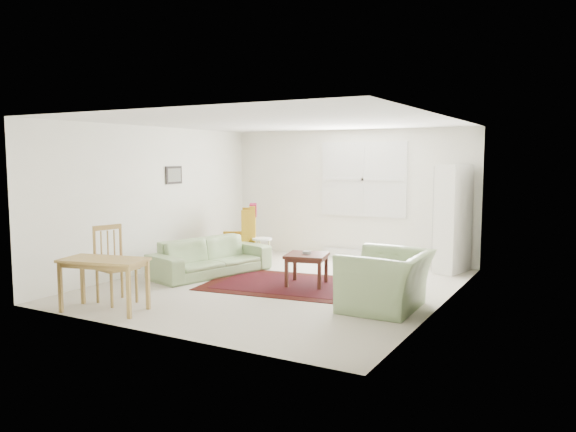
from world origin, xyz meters
The scene contains 10 objects.
room centered at (0.02, 0.21, 1.26)m, with size 5.04×5.54×2.51m.
rug centered at (0.22, 0.11, 0.01)m, with size 2.71×1.74×0.03m, color black, non-canonical shape.
sofa centered at (-1.40, 0.14, 0.42)m, with size 2.07×0.81×0.83m, color #839D68.
armchair centered at (1.91, -0.51, 0.46)m, with size 1.17×1.02×0.91m, color #839D68.
wingback_chair centered at (-1.70, 1.40, 0.55)m, with size 0.63×0.67×1.10m, color gold, non-canonical shape.
coffee_table centered at (0.38, 0.20, 0.25)m, with size 0.61×0.61×0.50m, color #431D14, non-canonical shape.
stool centered at (-1.13, 1.35, 0.25)m, with size 0.37×0.37×0.49m, color white, non-canonical shape.
cabinet centered at (2.10, 2.35, 0.92)m, with size 0.39×0.74×1.85m, color white, non-canonical shape.
desk centered at (-1.22, -2.35, 0.34)m, with size 1.08×0.54×0.68m, color #AA8644, non-canonical shape.
desk_chair centered at (-1.40, -1.97, 0.52)m, with size 0.46×0.46×1.05m, color #AA8644, non-canonical shape.
Camera 1 is at (4.27, -7.37, 1.97)m, focal length 35.00 mm.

